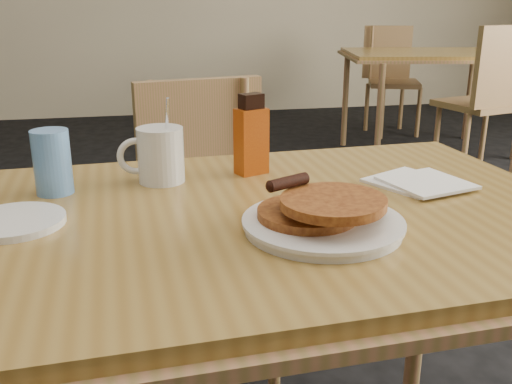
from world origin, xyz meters
TOP-DOWN VIEW (x-y plane):
  - main_table at (0.02, 0.06)m, footprint 1.22×0.86m
  - neighbor_table at (1.95, 3.04)m, footprint 1.41×1.09m
  - chair_main_far at (0.00, 0.77)m, footprint 0.47×0.47m
  - chair_neighbor_far at (1.96, 3.77)m, footprint 0.52×0.53m
  - chair_neighbor_near at (1.96, 2.32)m, footprint 0.53×0.54m
  - pancake_plate at (0.10, -0.05)m, footprint 0.26×0.26m
  - coffee_mug at (-0.15, 0.27)m, footprint 0.13×0.09m
  - syrup_bottle at (0.05, 0.29)m, footprint 0.07×0.06m
  - napkin_stack at (0.36, 0.14)m, footprint 0.20×0.21m
  - blue_tumbler at (-0.35, 0.23)m, footprint 0.07×0.07m
  - side_saucer at (-0.39, 0.08)m, footprint 0.19×0.19m

SIDE VIEW (x-z plane):
  - chair_main_far at x=0.00m, z-range 0.08..0.96m
  - chair_neighbor_far at x=1.96m, z-range 0.09..0.99m
  - chair_neighbor_near at x=1.96m, z-range 0.09..1.06m
  - main_table at x=0.02m, z-range 0.33..1.08m
  - neighbor_table at x=1.95m, z-range 0.33..1.08m
  - napkin_stack at x=0.36m, z-range 0.75..0.76m
  - side_saucer at x=-0.39m, z-range 0.75..0.76m
  - pancake_plate at x=0.10m, z-range 0.73..0.82m
  - coffee_mug at x=-0.15m, z-range 0.72..0.89m
  - blue_tumbler at x=-0.35m, z-range 0.75..0.87m
  - syrup_bottle at x=0.05m, z-range 0.74..0.91m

